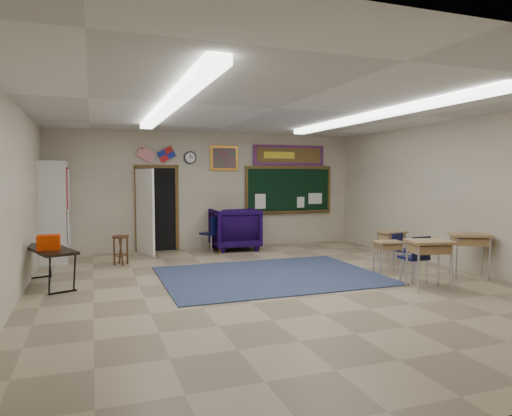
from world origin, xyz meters
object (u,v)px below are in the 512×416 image
object	(u,v)px
student_desk_front_left	(388,255)
folding_table	(49,265)
wooden_stool	(121,250)
student_desk_front_right	(391,245)
wingback_armchair	(234,229)

from	to	relation	value
student_desk_front_left	folding_table	distance (m)	6.17
wooden_stool	student_desk_front_left	bearing A→B (deg)	-28.85
student_desk_front_left	student_desk_front_right	xyz separation A→B (m)	(0.80, 0.97, 0.03)
wingback_armchair	folding_table	bearing A→B (deg)	33.59
wingback_armchair	wooden_stool	world-z (taller)	wingback_armchair
folding_table	wooden_stool	distance (m)	1.95
wooden_stool	student_desk_front_right	bearing A→B (deg)	-16.61
student_desk_front_right	wooden_stool	xyz separation A→B (m)	(-5.60, 1.67, -0.06)
folding_table	wingback_armchair	bearing A→B (deg)	12.38
wingback_armchair	wooden_stool	distance (m)	3.08
student_desk_front_left	folding_table	xyz separation A→B (m)	(-6.06, 1.16, 0.01)
student_desk_front_left	wooden_stool	bearing A→B (deg)	160.19
student_desk_front_right	wooden_stool	world-z (taller)	student_desk_front_right
wingback_armchair	student_desk_front_right	size ratio (longest dim) A/B	1.73
wingback_armchair	student_desk_front_left	size ratio (longest dim) A/B	1.87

